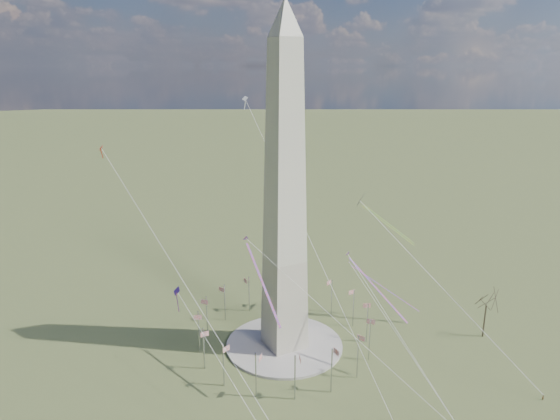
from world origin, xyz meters
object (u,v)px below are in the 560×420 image
person_east (543,397)px  kite_delta_black (363,203)px  washington_monument (285,196)px  tree_near (487,303)px

person_east → kite_delta_black: size_ratio=0.09×
washington_monument → person_east: bearing=-49.4°
tree_near → kite_delta_black: bearing=128.1°
washington_monument → tree_near: 73.59m
washington_monument → person_east: (46.87, -54.61, -47.17)m
person_east → washington_monument: bearing=-63.1°
washington_monument → person_east: size_ratio=63.92×
tree_near → kite_delta_black: 49.71m
tree_near → person_east: bearing=-112.2°
washington_monument → tree_near: size_ratio=6.09×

